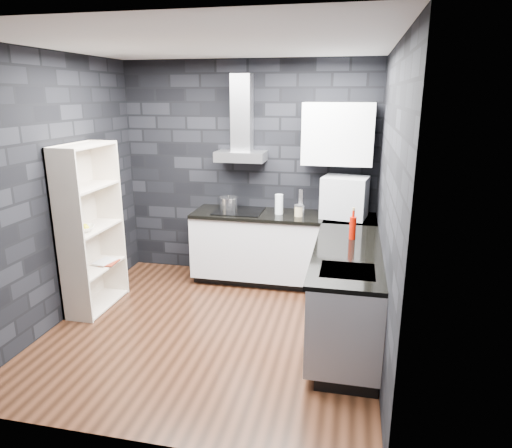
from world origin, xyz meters
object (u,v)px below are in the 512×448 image
(pot, at_px, (229,203))
(fruit_bowl, at_px, (83,229))
(glass_vase, at_px, (279,204))
(utensil_crock, at_px, (300,210))
(storage_jar, at_px, (299,211))
(appliance_garage, at_px, (345,198))
(red_bottle, at_px, (353,228))
(bookshelf, at_px, (91,229))

(pot, height_order, fruit_bowl, pot)
(glass_vase, relative_size, utensil_crock, 1.83)
(storage_jar, height_order, appliance_garage, appliance_garage)
(glass_vase, xyz_separation_m, utensil_crock, (0.26, -0.03, -0.05))
(glass_vase, height_order, appliance_garage, appliance_garage)
(appliance_garage, xyz_separation_m, red_bottle, (0.11, -0.84, -0.11))
(red_bottle, relative_size, fruit_bowl, 1.00)
(red_bottle, xyz_separation_m, fruit_bowl, (-2.74, -0.36, -0.08))
(glass_vase, height_order, storage_jar, glass_vase)
(fruit_bowl, bearing_deg, appliance_garage, 24.36)
(storage_jar, height_order, fruit_bowl, storage_jar)
(pot, bearing_deg, storage_jar, -9.30)
(glass_vase, height_order, fruit_bowl, glass_vase)
(glass_vase, xyz_separation_m, appliance_garage, (0.77, 0.02, 0.11))
(storage_jar, bearing_deg, pot, 170.70)
(storage_jar, distance_m, fruit_bowl, 2.40)
(pot, relative_size, red_bottle, 0.97)
(appliance_garage, height_order, fruit_bowl, appliance_garage)
(glass_vase, xyz_separation_m, fruit_bowl, (-1.87, -1.17, -0.08))
(red_bottle, bearing_deg, fruit_bowl, -172.57)
(bookshelf, relative_size, fruit_bowl, 7.99)
(pot, height_order, glass_vase, glass_vase)
(appliance_garage, bearing_deg, bookshelf, -148.36)
(pot, bearing_deg, red_bottle, -30.86)
(utensil_crock, distance_m, appliance_garage, 0.53)
(pot, distance_m, red_bottle, 1.78)
(glass_vase, relative_size, red_bottle, 1.06)
(utensil_crock, distance_m, bookshelf, 2.36)
(red_bottle, distance_m, fruit_bowl, 2.77)
(storage_jar, height_order, bookshelf, bookshelf)
(pot, bearing_deg, bookshelf, -137.12)
(appliance_garage, relative_size, fruit_bowl, 2.22)
(storage_jar, xyz_separation_m, fruit_bowl, (-2.12, -1.12, -0.02))
(bookshelf, height_order, fruit_bowl, bookshelf)
(storage_jar, relative_size, utensil_crock, 0.93)
(utensil_crock, height_order, red_bottle, red_bottle)
(bookshelf, distance_m, fruit_bowl, 0.14)
(appliance_garage, distance_m, bookshelf, 2.85)
(pot, xyz_separation_m, appliance_garage, (1.42, -0.07, 0.15))
(glass_vase, xyz_separation_m, bookshelf, (-1.87, -1.04, -0.12))
(fruit_bowl, bearing_deg, bookshelf, 90.00)
(fruit_bowl, bearing_deg, glass_vase, 32.08)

